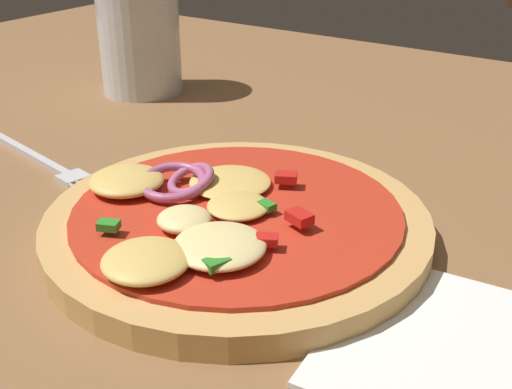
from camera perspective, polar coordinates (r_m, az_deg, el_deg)
dining_table at (r=0.39m, az=2.79°, el=-6.66°), size 1.40×1.02×0.03m
pizza at (r=0.38m, az=-2.21°, el=-2.42°), size 0.23×0.23×0.03m
fork at (r=0.51m, az=-18.12°, el=2.65°), size 0.18×0.05×0.01m
beer_glass at (r=0.66m, az=-10.31°, el=13.79°), size 0.08×0.08×0.12m
napkin at (r=0.31m, az=21.33°, el=-13.86°), size 0.17×0.13×0.00m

